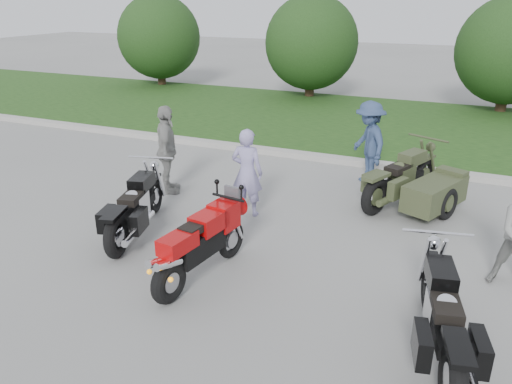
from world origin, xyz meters
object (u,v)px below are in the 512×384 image
at_px(person_stripe, 247,173).
at_px(sportbike_red, 200,243).
at_px(cruiser_left, 135,210).
at_px(cruiser_sidecar, 419,188).
at_px(cruiser_right, 443,322).
at_px(person_back, 167,150).
at_px(person_denim, 369,143).

bearing_deg(person_stripe, sportbike_red, 95.76).
bearing_deg(sportbike_red, person_stripe, 106.51).
bearing_deg(person_stripe, cruiser_left, 46.61).
bearing_deg(cruiser_sidecar, person_stripe, -130.59).
distance_m(cruiser_right, cruiser_sidecar, 4.39).
xyz_separation_m(cruiser_left, person_back, (-0.60, 1.99, 0.44)).
bearing_deg(person_denim, cruiser_right, -16.33).
relative_size(cruiser_sidecar, person_stripe, 1.45).
xyz_separation_m(sportbike_red, person_stripe, (-0.35, 2.43, 0.25)).
height_order(cruiser_right, person_stripe, person_stripe).
bearing_deg(sportbike_red, cruiser_sidecar, 64.46).
height_order(cruiser_sidecar, person_denim, person_denim).
bearing_deg(person_back, cruiser_sidecar, -106.69).
height_order(sportbike_red, cruiser_left, sportbike_red).
height_order(sportbike_red, person_denim, person_denim).
distance_m(cruiser_left, person_back, 2.13).
relative_size(sportbike_red, cruiser_left, 0.87).
height_order(cruiser_sidecar, person_stripe, person_stripe).
bearing_deg(person_denim, person_back, -94.88).
distance_m(cruiser_left, person_stripe, 2.17).
bearing_deg(cruiser_right, cruiser_left, 153.98).
height_order(sportbike_red, cruiser_right, sportbike_red).
bearing_deg(cruiser_left, sportbike_red, -39.79).
height_order(cruiser_right, person_denim, person_denim).
distance_m(cruiser_left, cruiser_right, 5.28).
bearing_deg(person_stripe, cruiser_sidecar, -155.97).
relative_size(sportbike_red, cruiser_sidecar, 0.87).
height_order(sportbike_red, person_back, person_back).
relative_size(cruiser_right, person_stripe, 1.48).
height_order(person_stripe, person_back, person_back).
relative_size(cruiser_left, person_stripe, 1.45).
bearing_deg(cruiser_right, person_back, 138.11).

